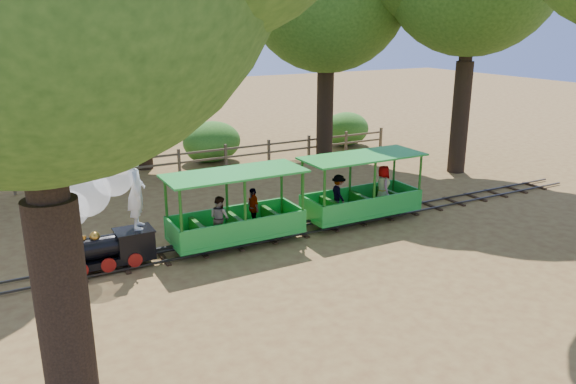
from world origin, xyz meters
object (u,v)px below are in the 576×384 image
carriage_front (236,218)px  fence (203,157)px  locomotive (99,206)px  carriage_rear (361,195)px

carriage_front → fence: size_ratio=0.21×
locomotive → carriage_rear: bearing=-0.7°
fence → carriage_front: bearing=-103.9°
locomotive → fence: locomotive is taller
fence → carriage_rear: bearing=-75.1°
carriage_rear → fence: size_ratio=0.21×
locomotive → fence: size_ratio=0.16×
carriage_front → carriage_rear: 4.12m
locomotive → carriage_rear: (7.58, -0.09, -0.81)m
locomotive → fence: 9.67m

